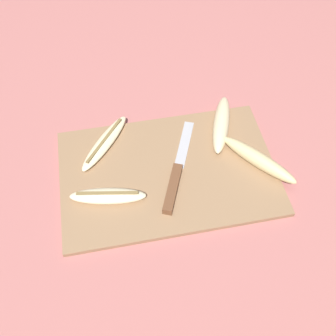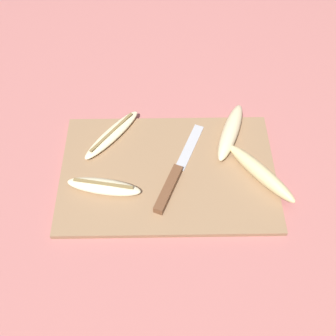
{
  "view_description": "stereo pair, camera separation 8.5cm",
  "coord_description": "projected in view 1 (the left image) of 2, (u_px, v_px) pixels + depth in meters",
  "views": [
    {
      "loc": [
        -0.09,
        -0.47,
        0.72
      ],
      "look_at": [
        0.0,
        0.0,
        0.02
      ],
      "focal_mm": 42.0,
      "sensor_mm": 36.0,
      "label": 1
    },
    {
      "loc": [
        -0.01,
        -0.48,
        0.72
      ],
      "look_at": [
        0.0,
        0.0,
        0.02
      ],
      "focal_mm": 42.0,
      "sensor_mm": 36.0,
      "label": 2
    }
  ],
  "objects": [
    {
      "name": "knife",
      "position": [
        176.0,
        180.0,
        0.83
      ],
      "size": [
        0.12,
        0.24,
        0.02
      ],
      "rotation": [
        0.0,
        0.0,
        -0.39
      ],
      "color": "brown",
      "rests_on": "cutting_board"
    },
    {
      "name": "banana_cream_curved",
      "position": [
        221.0,
        124.0,
        0.91
      ],
      "size": [
        0.1,
        0.18,
        0.03
      ],
      "rotation": [
        0.0,
        0.0,
        2.78
      ],
      "color": "beige",
      "rests_on": "cutting_board"
    },
    {
      "name": "banana_bright_far",
      "position": [
        108.0,
        196.0,
        0.81
      ],
      "size": [
        0.16,
        0.06,
        0.02
      ],
      "rotation": [
        0.0,
        0.0,
        1.39
      ],
      "color": "beige",
      "rests_on": "cutting_board"
    },
    {
      "name": "ground_plane",
      "position": [
        168.0,
        174.0,
        0.87
      ],
      "size": [
        4.0,
        4.0,
        0.0
      ],
      "primitive_type": "plane",
      "color": "#B76B66"
    },
    {
      "name": "banana_pale_long",
      "position": [
        105.0,
        142.0,
        0.89
      ],
      "size": [
        0.14,
        0.16,
        0.02
      ],
      "rotation": [
        0.0,
        0.0,
        2.48
      ],
      "color": "beige",
      "rests_on": "cutting_board"
    },
    {
      "name": "banana_mellow_near",
      "position": [
        258.0,
        160.0,
        0.85
      ],
      "size": [
        0.14,
        0.17,
        0.03
      ],
      "rotation": [
        0.0,
        0.0,
        3.81
      ],
      "color": "beige",
      "rests_on": "cutting_board"
    },
    {
      "name": "cutting_board",
      "position": [
        168.0,
        172.0,
        0.86
      ],
      "size": [
        0.47,
        0.31,
        0.01
      ],
      "color": "#997551",
      "rests_on": "ground_plane"
    }
  ]
}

